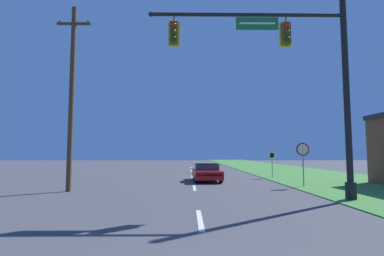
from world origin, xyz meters
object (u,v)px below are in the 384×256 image
at_px(car_ahead, 207,172).
at_px(route_sign_post, 272,159).
at_px(signal_mast, 301,74).
at_px(utility_pole_near, 72,94).
at_px(stop_sign, 303,155).

height_order(car_ahead, route_sign_post, route_sign_post).
xyz_separation_m(signal_mast, utility_pole_near, (-10.91, 3.04, -0.28)).
height_order(signal_mast, utility_pole_near, utility_pole_near).
xyz_separation_m(stop_sign, utility_pole_near, (-12.77, -1.84, 3.16)).
xyz_separation_m(route_sign_post, utility_pole_near, (-12.70, -8.03, 3.50)).
height_order(signal_mast, stop_sign, signal_mast).
height_order(signal_mast, route_sign_post, signal_mast).
bearing_deg(signal_mast, utility_pole_near, 164.46).
bearing_deg(utility_pole_near, car_ahead, 37.33).
xyz_separation_m(car_ahead, stop_sign, (5.37, -3.80, 1.26)).
bearing_deg(stop_sign, route_sign_post, 90.66).
bearing_deg(route_sign_post, car_ahead, -155.69).
height_order(car_ahead, stop_sign, stop_sign).
distance_m(signal_mast, car_ahead, 10.48).
xyz_separation_m(car_ahead, utility_pole_near, (-7.39, -5.64, 4.42)).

